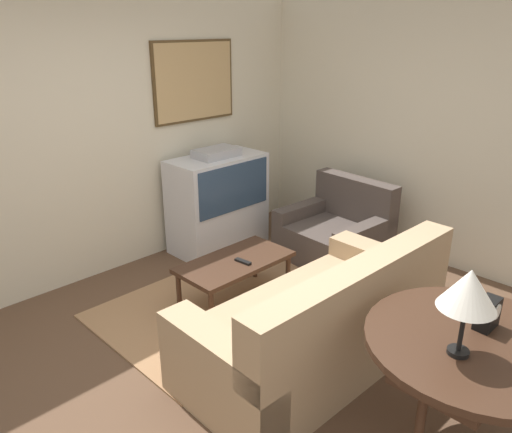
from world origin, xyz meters
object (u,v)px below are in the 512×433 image
at_px(tv, 218,202).
at_px(table_lamp, 469,290).
at_px(armchair, 336,234).
at_px(mantel_clock, 488,313).
at_px(coffee_table, 235,265).
at_px(couch, 320,325).
at_px(console_table, 474,351).

height_order(tv, table_lamp, table_lamp).
height_order(armchair, mantel_clock, mantel_clock).
bearing_deg(coffee_table, couch, -97.84).
xyz_separation_m(tv, coffee_table, (-0.70, -1.04, -0.15)).
xyz_separation_m(couch, console_table, (-0.10, -1.10, 0.40)).
xyz_separation_m(coffee_table, mantel_clock, (-0.09, -2.14, 0.49)).
height_order(tv, armchair, tv).
height_order(coffee_table, mantel_clock, mantel_clock).
height_order(couch, mantel_clock, mantel_clock).
bearing_deg(couch, mantel_clock, 94.76).
bearing_deg(table_lamp, couch, 75.50).
distance_m(coffee_table, table_lamp, 2.32).
bearing_deg(mantel_clock, tv, 76.05).
relative_size(console_table, table_lamp, 2.42).
relative_size(armchair, table_lamp, 2.16).
xyz_separation_m(couch, armchair, (1.54, 1.00, -0.05)).
xyz_separation_m(tv, mantel_clock, (-0.79, -3.18, 0.34)).
distance_m(couch, console_table, 1.17).
bearing_deg(tv, couch, -112.05).
bearing_deg(mantel_clock, coffee_table, 87.72).
relative_size(coffee_table, table_lamp, 2.14).
bearing_deg(coffee_table, tv, 55.86).
height_order(armchair, coffee_table, armchair).
bearing_deg(console_table, couch, 84.81).
height_order(tv, console_table, tv).
distance_m(tv, mantel_clock, 3.30).
distance_m(console_table, table_lamp, 0.47).
height_order(table_lamp, mantel_clock, table_lamp).
xyz_separation_m(tv, couch, (-0.85, -2.10, -0.21)).
relative_size(coffee_table, mantel_clock, 5.92).
relative_size(armchair, coffee_table, 1.01).
bearing_deg(armchair, tv, -144.80).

